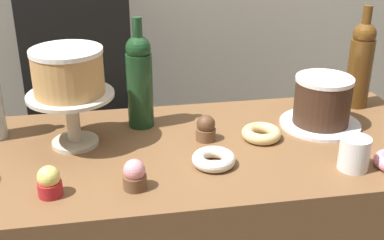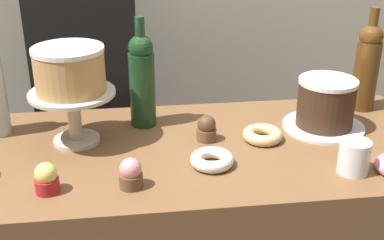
{
  "view_description": "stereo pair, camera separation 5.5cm",
  "coord_description": "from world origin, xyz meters",
  "px_view_note": "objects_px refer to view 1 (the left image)",
  "views": [
    {
      "loc": [
        -0.21,
        -1.2,
        1.53
      ],
      "look_at": [
        0.0,
        0.0,
        0.99
      ],
      "focal_mm": 46.72,
      "sensor_mm": 36.0,
      "label": 1
    },
    {
      "loc": [
        -0.15,
        -1.21,
        1.53
      ],
      "look_at": [
        0.0,
        0.0,
        0.99
      ],
      "focal_mm": 46.72,
      "sensor_mm": 36.0,
      "label": 2
    }
  ],
  "objects_px": {
    "cake_stand_pedestal": "(72,110)",
    "donut_sugar": "(214,159)",
    "cupcake_chocolate": "(206,128)",
    "donut_glazed": "(261,133)",
    "barista_figure": "(83,104)",
    "cupcake_strawberry": "(135,175)",
    "cupcake_lemon": "(49,182)",
    "white_layer_cake": "(68,71)",
    "wine_bottle_green": "(139,80)",
    "coffee_cup_ceramic": "(354,153)",
    "wine_bottle_amber": "(360,63)",
    "chocolate_round_cake": "(323,100)"
  },
  "relations": [
    {
      "from": "cake_stand_pedestal",
      "to": "donut_sugar",
      "type": "height_order",
      "value": "cake_stand_pedestal"
    },
    {
      "from": "cupcake_chocolate",
      "to": "donut_sugar",
      "type": "distance_m",
      "value": 0.15
    },
    {
      "from": "donut_sugar",
      "to": "donut_glazed",
      "type": "height_order",
      "value": "same"
    },
    {
      "from": "barista_figure",
      "to": "cake_stand_pedestal",
      "type": "bearing_deg",
      "value": -90.45
    },
    {
      "from": "cake_stand_pedestal",
      "to": "cupcake_strawberry",
      "type": "height_order",
      "value": "cake_stand_pedestal"
    },
    {
      "from": "cake_stand_pedestal",
      "to": "cupcake_strawberry",
      "type": "relative_size",
      "value": 3.12
    },
    {
      "from": "donut_glazed",
      "to": "cupcake_lemon",
      "type": "bearing_deg",
      "value": -160.51
    },
    {
      "from": "white_layer_cake",
      "to": "barista_figure",
      "type": "bearing_deg",
      "value": 89.55
    },
    {
      "from": "cake_stand_pedestal",
      "to": "barista_figure",
      "type": "bearing_deg",
      "value": 89.55
    },
    {
      "from": "wine_bottle_green",
      "to": "barista_figure",
      "type": "xyz_separation_m",
      "value": [
        -0.19,
        0.36,
        -0.21
      ]
    },
    {
      "from": "cupcake_lemon",
      "to": "coffee_cup_ceramic",
      "type": "bearing_deg",
      "value": -0.27
    },
    {
      "from": "cake_stand_pedestal",
      "to": "wine_bottle_green",
      "type": "xyz_separation_m",
      "value": [
        0.19,
        0.09,
        0.04
      ]
    },
    {
      "from": "white_layer_cake",
      "to": "cupcake_lemon",
      "type": "xyz_separation_m",
      "value": [
        -0.05,
        -0.25,
        -0.18
      ]
    },
    {
      "from": "white_layer_cake",
      "to": "cupcake_chocolate",
      "type": "distance_m",
      "value": 0.4
    },
    {
      "from": "coffee_cup_ceramic",
      "to": "wine_bottle_green",
      "type": "bearing_deg",
      "value": 144.99
    },
    {
      "from": "cupcake_chocolate",
      "to": "cupcake_strawberry",
      "type": "distance_m",
      "value": 0.31
    },
    {
      "from": "white_layer_cake",
      "to": "barista_figure",
      "type": "relative_size",
      "value": 0.12
    },
    {
      "from": "wine_bottle_green",
      "to": "cupcake_lemon",
      "type": "bearing_deg",
      "value": -124.12
    },
    {
      "from": "donut_glazed",
      "to": "cupcake_strawberry",
      "type": "bearing_deg",
      "value": -151.38
    },
    {
      "from": "donut_sugar",
      "to": "donut_glazed",
      "type": "bearing_deg",
      "value": 37.17
    },
    {
      "from": "wine_bottle_amber",
      "to": "donut_sugar",
      "type": "distance_m",
      "value": 0.63
    },
    {
      "from": "cupcake_strawberry",
      "to": "donut_sugar",
      "type": "height_order",
      "value": "cupcake_strawberry"
    },
    {
      "from": "chocolate_round_cake",
      "to": "cupcake_chocolate",
      "type": "bearing_deg",
      "value": -174.3
    },
    {
      "from": "donut_sugar",
      "to": "barista_figure",
      "type": "bearing_deg",
      "value": 118.62
    },
    {
      "from": "wine_bottle_amber",
      "to": "cupcake_strawberry",
      "type": "bearing_deg",
      "value": -152.55
    },
    {
      "from": "cupcake_strawberry",
      "to": "barista_figure",
      "type": "relative_size",
      "value": 0.05
    },
    {
      "from": "chocolate_round_cake",
      "to": "cupcake_lemon",
      "type": "bearing_deg",
      "value": -161.51
    },
    {
      "from": "cupcake_strawberry",
      "to": "barista_figure",
      "type": "xyz_separation_m",
      "value": [
        -0.14,
        0.72,
        -0.1
      ]
    },
    {
      "from": "cupcake_lemon",
      "to": "donut_sugar",
      "type": "height_order",
      "value": "cupcake_lemon"
    },
    {
      "from": "wine_bottle_green",
      "to": "coffee_cup_ceramic",
      "type": "relative_size",
      "value": 3.83
    },
    {
      "from": "chocolate_round_cake",
      "to": "wine_bottle_amber",
      "type": "xyz_separation_m",
      "value": [
        0.18,
        0.13,
        0.06
      ]
    },
    {
      "from": "barista_figure",
      "to": "cupcake_strawberry",
      "type": "bearing_deg",
      "value": -78.68
    },
    {
      "from": "wine_bottle_amber",
      "to": "white_layer_cake",
      "type": "bearing_deg",
      "value": -171.68
    },
    {
      "from": "cupcake_lemon",
      "to": "coffee_cup_ceramic",
      "type": "xyz_separation_m",
      "value": [
        0.74,
        -0.0,
        0.01
      ]
    },
    {
      "from": "barista_figure",
      "to": "donut_glazed",
      "type": "bearing_deg",
      "value": -45.08
    },
    {
      "from": "white_layer_cake",
      "to": "chocolate_round_cake",
      "type": "xyz_separation_m",
      "value": [
        0.72,
        0.0,
        -0.13
      ]
    },
    {
      "from": "coffee_cup_ceramic",
      "to": "white_layer_cake",
      "type": "bearing_deg",
      "value": 159.63
    },
    {
      "from": "wine_bottle_green",
      "to": "donut_glazed",
      "type": "xyz_separation_m",
      "value": [
        0.33,
        -0.15,
        -0.13
      ]
    },
    {
      "from": "cupcake_chocolate",
      "to": "wine_bottle_green",
      "type": "bearing_deg",
      "value": 142.82
    },
    {
      "from": "wine_bottle_green",
      "to": "donut_glazed",
      "type": "bearing_deg",
      "value": -24.62
    },
    {
      "from": "wine_bottle_green",
      "to": "cupcake_lemon",
      "type": "distance_m",
      "value": 0.43
    },
    {
      "from": "cupcake_lemon",
      "to": "cupcake_strawberry",
      "type": "height_order",
      "value": "same"
    },
    {
      "from": "barista_figure",
      "to": "coffee_cup_ceramic",
      "type": "bearing_deg",
      "value": -46.13
    },
    {
      "from": "white_layer_cake",
      "to": "donut_sugar",
      "type": "height_order",
      "value": "white_layer_cake"
    },
    {
      "from": "white_layer_cake",
      "to": "chocolate_round_cake",
      "type": "relative_size",
      "value": 1.13
    },
    {
      "from": "cupcake_lemon",
      "to": "white_layer_cake",
      "type": "bearing_deg",
      "value": 79.72
    },
    {
      "from": "donut_sugar",
      "to": "cupcake_lemon",
      "type": "bearing_deg",
      "value": -169.4
    },
    {
      "from": "wine_bottle_green",
      "to": "barista_figure",
      "type": "bearing_deg",
      "value": 117.08
    },
    {
      "from": "chocolate_round_cake",
      "to": "barista_figure",
      "type": "relative_size",
      "value": 0.1
    },
    {
      "from": "white_layer_cake",
      "to": "cake_stand_pedestal",
      "type": "bearing_deg",
      "value": 0.0
    }
  ]
}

